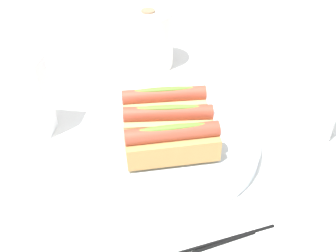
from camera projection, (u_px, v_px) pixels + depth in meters
ground_plane at (153, 149)px, 0.73m from camera, size 2.40×2.40×0.00m
serving_bowl at (168, 141)px, 0.72m from camera, size 0.32×0.32×0.03m
hotdog_front at (172, 143)px, 0.65m from camera, size 0.15×0.05×0.06m
hotdog_back at (168, 122)px, 0.70m from camera, size 0.15×0.06×0.06m
hotdog_side at (164, 104)px, 0.74m from camera, size 0.15×0.05×0.06m
water_glass at (316, 118)px, 0.73m from camera, size 0.07×0.07×0.09m
paper_towel_roll at (149, 39)px, 0.93m from camera, size 0.11×0.11×0.13m
napkin_box at (18, 96)px, 0.73m from camera, size 0.12×0.07×0.15m
chopstick_near at (204, 245)px, 0.56m from camera, size 0.22×0.05×0.01m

